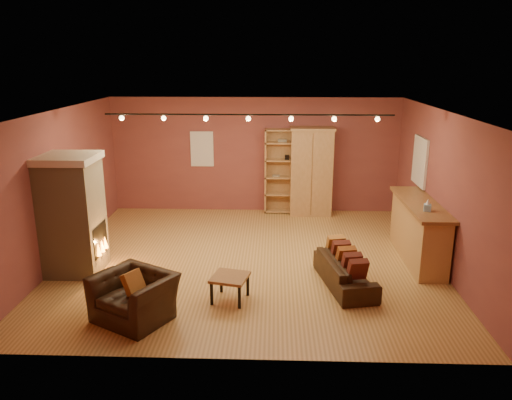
{
  "coord_description": "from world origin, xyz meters",
  "views": [
    {
      "loc": [
        0.47,
        -8.79,
        3.7
      ],
      "look_at": [
        0.14,
        0.2,
        1.13
      ],
      "focal_mm": 35.0,
      "sensor_mm": 36.0,
      "label": 1
    }
  ],
  "objects_px": {
    "fireplace": "(73,214)",
    "bar_counter": "(418,230)",
    "bookcase": "(282,170)",
    "loveseat": "(345,266)",
    "armoire": "(311,171)",
    "coffee_table": "(230,279)",
    "armchair": "(134,289)"
  },
  "relations": [
    {
      "from": "loveseat",
      "to": "bookcase",
      "type": "bearing_deg",
      "value": 2.14
    },
    {
      "from": "fireplace",
      "to": "bookcase",
      "type": "xyz_separation_m",
      "value": [
        3.71,
        3.74,
        -0.01
      ]
    },
    {
      "from": "bookcase",
      "to": "armchair",
      "type": "bearing_deg",
      "value": -112.25
    },
    {
      "from": "coffee_table",
      "to": "armchair",
      "type": "bearing_deg",
      "value": -154.66
    },
    {
      "from": "fireplace",
      "to": "bar_counter",
      "type": "relative_size",
      "value": 0.9
    },
    {
      "from": "bookcase",
      "to": "coffee_table",
      "type": "height_order",
      "value": "bookcase"
    },
    {
      "from": "bookcase",
      "to": "loveseat",
      "type": "relative_size",
      "value": 1.22
    },
    {
      "from": "bar_counter",
      "to": "fireplace",
      "type": "bearing_deg",
      "value": -172.87
    },
    {
      "from": "coffee_table",
      "to": "armoire",
      "type": "bearing_deg",
      "value": 71.2
    },
    {
      "from": "fireplace",
      "to": "armoire",
      "type": "relative_size",
      "value": 1.0
    },
    {
      "from": "armchair",
      "to": "armoire",
      "type": "bearing_deg",
      "value": 90.75
    },
    {
      "from": "armoire",
      "to": "coffee_table",
      "type": "bearing_deg",
      "value": -108.8
    },
    {
      "from": "loveseat",
      "to": "coffee_table",
      "type": "bearing_deg",
      "value": 96.22
    },
    {
      "from": "loveseat",
      "to": "armchair",
      "type": "height_order",
      "value": "armchair"
    },
    {
      "from": "armoire",
      "to": "armchair",
      "type": "distance_m",
      "value": 6.03
    },
    {
      "from": "fireplace",
      "to": "bookcase",
      "type": "distance_m",
      "value": 5.26
    },
    {
      "from": "loveseat",
      "to": "coffee_table",
      "type": "height_order",
      "value": "loveseat"
    },
    {
      "from": "bookcase",
      "to": "armoire",
      "type": "relative_size",
      "value": 0.97
    },
    {
      "from": "armoire",
      "to": "loveseat",
      "type": "bearing_deg",
      "value": -85.53
    },
    {
      "from": "bar_counter",
      "to": "loveseat",
      "type": "xyz_separation_m",
      "value": [
        -1.52,
        -1.21,
        -0.23
      ]
    },
    {
      "from": "fireplace",
      "to": "bar_counter",
      "type": "distance_m",
      "value": 6.31
    },
    {
      "from": "fireplace",
      "to": "armoire",
      "type": "xyz_separation_m",
      "value": [
        4.41,
        3.58,
        0.01
      ]
    },
    {
      "from": "fireplace",
      "to": "bar_counter",
      "type": "xyz_separation_m",
      "value": [
        6.24,
        0.78,
        -0.49
      ]
    },
    {
      "from": "bar_counter",
      "to": "armchair",
      "type": "relative_size",
      "value": 1.87
    },
    {
      "from": "fireplace",
      "to": "bookcase",
      "type": "bearing_deg",
      "value": 45.27
    },
    {
      "from": "armchair",
      "to": "coffee_table",
      "type": "xyz_separation_m",
      "value": [
        1.34,
        0.63,
        -0.11
      ]
    },
    {
      "from": "bar_counter",
      "to": "bookcase",
      "type": "bearing_deg",
      "value": 130.59
    },
    {
      "from": "bookcase",
      "to": "loveseat",
      "type": "distance_m",
      "value": 4.35
    },
    {
      "from": "bar_counter",
      "to": "loveseat",
      "type": "bearing_deg",
      "value": -141.56
    },
    {
      "from": "loveseat",
      "to": "bar_counter",
      "type": "bearing_deg",
      "value": -63.07
    },
    {
      "from": "bar_counter",
      "to": "armchair",
      "type": "distance_m",
      "value": 5.34
    },
    {
      "from": "bookcase",
      "to": "coffee_table",
      "type": "bearing_deg",
      "value": -100.34
    }
  ]
}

